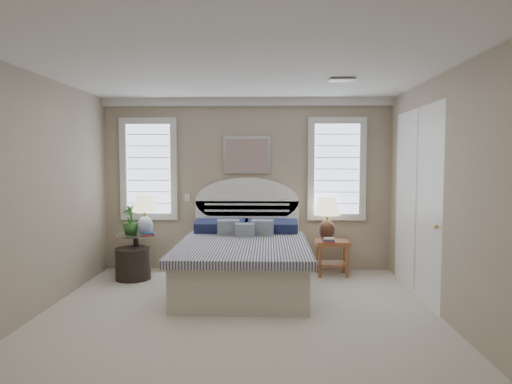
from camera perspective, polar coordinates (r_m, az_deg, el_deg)
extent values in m
cube|color=#B5AF9B|center=(4.99, -2.48, -16.37)|extent=(4.50, 5.00, 0.01)
cube|color=white|center=(4.78, -2.59, 15.61)|extent=(4.50, 5.00, 0.01)
cube|color=tan|center=(7.19, -1.12, 0.91)|extent=(4.50, 0.02, 2.70)
cube|color=tan|center=(5.35, -27.33, -0.60)|extent=(0.02, 5.00, 2.70)
cube|color=tan|center=(5.06, 23.78, -0.73)|extent=(0.02, 5.00, 2.70)
cube|color=silver|center=(7.20, -1.15, 11.20)|extent=(4.50, 0.08, 0.12)
cube|color=#B2B2B2|center=(5.62, 10.69, 13.59)|extent=(0.30, 0.20, 0.02)
cube|color=silver|center=(7.29, -8.60, -0.67)|extent=(0.08, 0.01, 0.12)
cube|color=silver|center=(7.40, -13.23, 2.83)|extent=(0.90, 0.06, 1.60)
cube|color=silver|center=(7.23, 10.04, 2.85)|extent=(0.90, 0.06, 1.60)
cube|color=silver|center=(7.14, -1.14, 4.66)|extent=(0.74, 0.04, 0.58)
cube|color=white|center=(6.19, 19.38, -1.21)|extent=(0.02, 1.80, 2.40)
cube|color=beige|center=(6.19, -1.61, -9.68)|extent=(1.60, 2.10, 0.55)
cube|color=navy|center=(6.07, -1.65, -6.90)|extent=(1.72, 2.15, 0.10)
cube|color=white|center=(7.22, -1.13, -5.47)|extent=(1.62, 0.08, 1.10)
cube|color=navy|center=(6.94, -4.55, -4.36)|extent=(0.75, 0.31, 0.23)
cube|color=navy|center=(6.90, 2.09, -4.40)|extent=(0.75, 0.31, 0.23)
cube|color=#354E77|center=(6.71, -3.48, -4.82)|extent=(0.33, 0.20, 0.34)
cube|color=#354E77|center=(6.68, 0.81, -4.85)|extent=(0.33, 0.20, 0.34)
cube|color=#354E77|center=(6.59, -1.38, -5.15)|extent=(0.28, 0.14, 0.29)
cylinder|color=black|center=(7.22, -14.68, -9.95)|extent=(0.32, 0.32, 0.03)
cylinder|color=black|center=(7.15, -14.72, -7.73)|extent=(0.08, 0.08, 0.60)
cylinder|color=silver|center=(7.10, -14.77, -5.20)|extent=(0.56, 0.56, 0.02)
cube|color=#9D5C33|center=(7.00, 9.51, -6.24)|extent=(0.50, 0.40, 0.06)
cube|color=#9D5C33|center=(7.06, 9.48, -8.80)|extent=(0.44, 0.34, 0.03)
cube|color=#9D5C33|center=(6.88, 7.99, -8.66)|extent=(0.04, 0.04, 0.47)
cube|color=#9D5C33|center=(7.17, 7.72, -8.13)|extent=(0.04, 0.04, 0.47)
cube|color=#9D5C33|center=(6.94, 11.32, -8.59)|extent=(0.04, 0.04, 0.47)
cube|color=#9D5C33|center=(7.23, 10.91, -8.08)|extent=(0.04, 0.04, 0.47)
cylinder|color=black|center=(6.97, -15.11, -8.64)|extent=(0.62, 0.62, 0.46)
cylinder|color=silver|center=(7.00, -13.68, -5.09)|extent=(0.13, 0.13, 0.03)
ellipsoid|color=silver|center=(6.98, -13.70, -4.13)|extent=(0.23, 0.23, 0.28)
cylinder|color=gold|center=(6.96, -13.72, -2.70)|extent=(0.03, 0.03, 0.10)
cylinder|color=black|center=(7.04, 8.83, -5.79)|extent=(0.16, 0.16, 0.03)
ellipsoid|color=black|center=(7.02, 8.84, -4.75)|extent=(0.30, 0.30, 0.31)
cylinder|color=gold|center=(6.99, 8.86, -3.21)|extent=(0.04, 0.04, 0.11)
imported|color=#2D7233|center=(7.05, -15.38, -3.40)|extent=(0.27, 0.27, 0.43)
cube|color=#A82A32|center=(6.90, -13.35, -5.24)|extent=(0.22, 0.19, 0.02)
cube|color=navy|center=(6.90, -13.36, -5.03)|extent=(0.21, 0.18, 0.02)
cube|color=#A82A32|center=(6.84, 9.08, -6.13)|extent=(0.17, 0.12, 0.02)
cube|color=navy|center=(6.83, 9.08, -5.94)|extent=(0.16, 0.11, 0.02)
cube|color=#EEE9C4|center=(6.83, 9.08, -5.75)|extent=(0.15, 0.11, 0.02)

